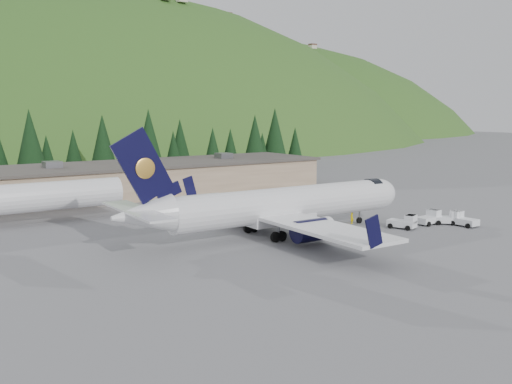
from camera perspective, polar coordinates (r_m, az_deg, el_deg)
The scene contains 11 objects.
ground at distance 63.64m, azimuth 3.07°, elevation -4.20°, with size 600.00×600.00×0.00m, color #5B5B60.
airliner at distance 62.42m, azimuth 2.30°, elevation -1.42°, with size 36.35×34.03×12.09m.
second_airliner at distance 73.13m, azimuth -23.88°, elevation -0.63°, with size 27.50×11.00×10.05m.
baggage_tug_a at distance 71.95m, azimuth 16.98°, elevation -2.49°, with size 3.28×2.10×1.70m.
baggage_tug_b at distance 72.57m, azimuth 18.75°, elevation -2.50°, with size 3.28×3.25×1.64m.
baggage_tug_c at distance 72.17m, azimuth 19.92°, elevation -2.60°, with size 1.99×3.19×1.67m.
terminal_building at distance 93.89m, azimuth -13.72°, elevation 1.19°, with size 71.00×17.00×6.10m.
baggage_tug_d at distance 68.36m, azimuth 14.61°, elevation -2.95°, with size 2.70×3.51×1.69m.
ramp_worker at distance 69.88m, azimuth 9.55°, elevation -2.47°, with size 0.62×0.41×1.71m, color yellow.
tree_line at distance 113.37m, azimuth -21.70°, elevation 4.40°, with size 112.93×18.86×14.47m.
hills at distance 288.91m, azimuth -14.36°, elevation -11.64°, with size 614.00×330.00×300.00m.
Camera 1 is at (-37.99, -49.23, 13.54)m, focal length 40.00 mm.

